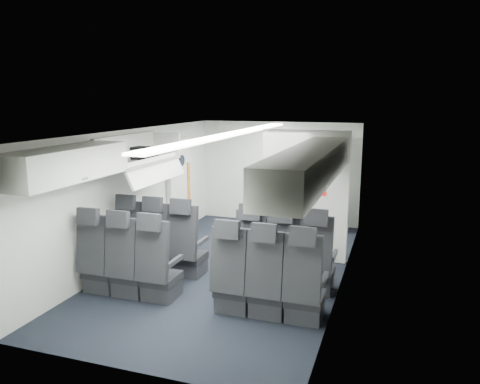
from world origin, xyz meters
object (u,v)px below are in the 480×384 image
Objects in this scene: seat_row_front at (220,254)px; flight_attendant at (280,198)px; galley_unit at (321,183)px; boarding_door at (180,185)px; carry_on_bag at (144,154)px; seat_row_mid at (194,276)px.

flight_attendant is at bearing 78.68° from seat_row_front.
flight_attendant reaches higher than seat_row_front.
boarding_door is at bearing -155.72° from galley_unit.
galley_unit is at bearing 49.78° from carry_on_bag.
flight_attendant is (-0.55, -1.24, -0.09)m from galley_unit.
galley_unit reaches higher than seat_row_front.
boarding_door is 2.05m from flight_attendant.
galley_unit is at bearing -7.88° from flight_attendant.
seat_row_front is at bearing -175.40° from flight_attendant.
galley_unit is 1.02× the size of boarding_door.
seat_row_mid is 4.30m from galley_unit.
seat_row_front is 0.90m from seat_row_mid.
seat_row_mid is 2.98m from flight_attendant.
carry_on_bag is at bearing -130.59° from galley_unit.
galley_unit reaches higher than boarding_door.
seat_row_front is 1.93× the size of flight_attendant.
carry_on_bag reaches higher than flight_attendant.
galley_unit reaches higher than carry_on_bag.
seat_row_mid is at bearing -90.00° from seat_row_front.
galley_unit reaches higher than flight_attendant.
carry_on_bag is at bearing -83.33° from boarding_door.
flight_attendant reaches higher than seat_row_mid.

